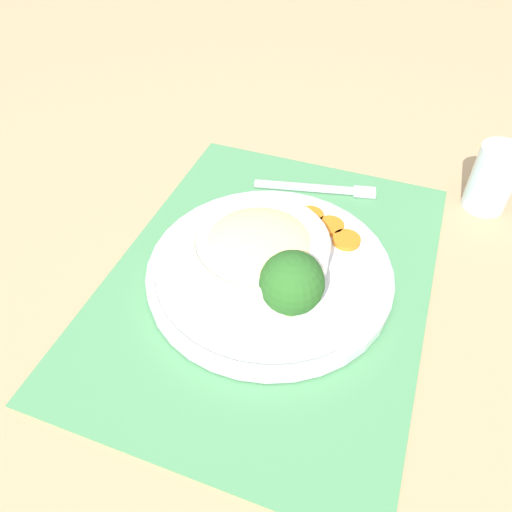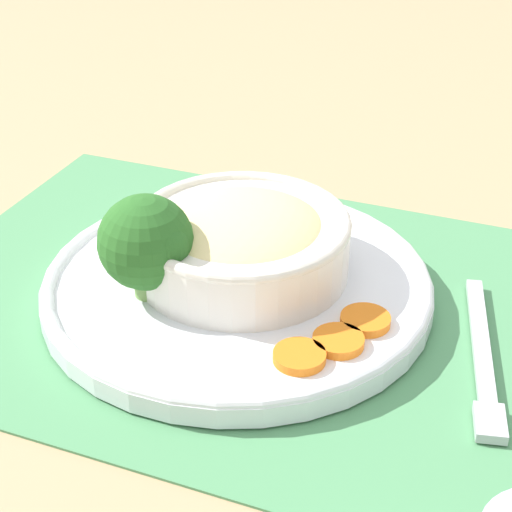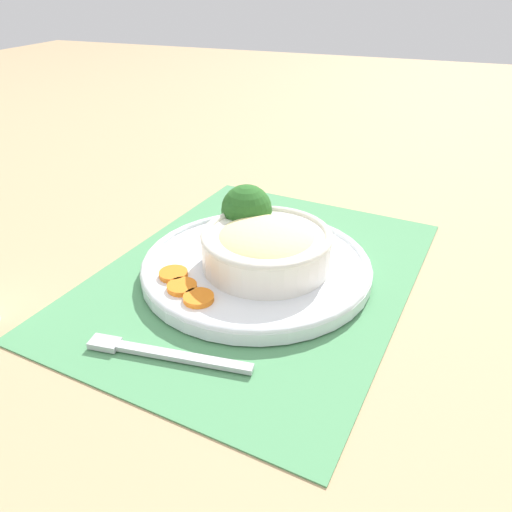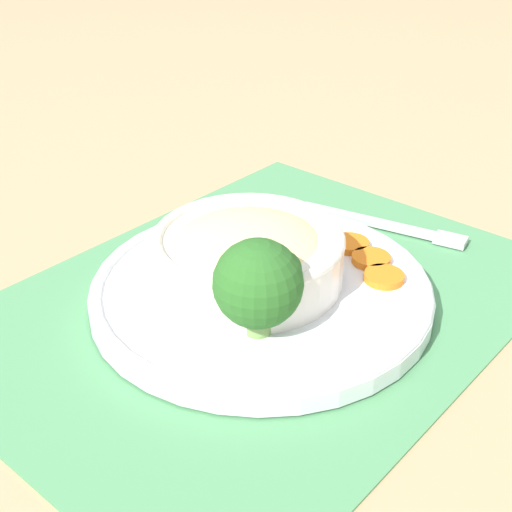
{
  "view_description": "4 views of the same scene",
  "coord_description": "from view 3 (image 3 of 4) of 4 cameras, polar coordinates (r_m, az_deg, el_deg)",
  "views": [
    {
      "loc": [
        0.42,
        0.09,
        0.47
      ],
      "look_at": [
        -0.0,
        -0.02,
        0.03
      ],
      "focal_mm": 35.0,
      "sensor_mm": 36.0,
      "label": 1
    },
    {
      "loc": [
        -0.16,
        0.54,
        0.38
      ],
      "look_at": [
        -0.01,
        -0.01,
        0.04
      ],
      "focal_mm": 60.0,
      "sensor_mm": 36.0,
      "label": 2
    },
    {
      "loc": [
        -0.53,
        -0.2,
        0.36
      ],
      "look_at": [
        -0.01,
        -0.0,
        0.04
      ],
      "focal_mm": 35.0,
      "sensor_mm": 36.0,
      "label": 3
    },
    {
      "loc": [
        0.44,
        0.3,
        0.36
      ],
      "look_at": [
        -0.01,
        -0.01,
        0.04
      ],
      "focal_mm": 50.0,
      "sensor_mm": 36.0,
      "label": 4
    }
  ],
  "objects": [
    {
      "name": "carrot_slice_near",
      "position": [
        0.64,
        -9.42,
        -2.04
      ],
      "size": [
        0.04,
        0.04,
        0.01
      ],
      "color": "orange",
      "rests_on": "plate"
    },
    {
      "name": "broccoli_floret",
      "position": [
        0.7,
        -1.12,
        5.27
      ],
      "size": [
        0.07,
        0.07,
        0.08
      ],
      "color": "#759E51",
      "rests_on": "plate"
    },
    {
      "name": "bowl",
      "position": [
        0.65,
        1.34,
        1.38
      ],
      "size": [
        0.17,
        0.17,
        0.06
      ],
      "color": "silver",
      "rests_on": "plate"
    },
    {
      "name": "fork",
      "position": [
        0.55,
        -11.72,
        -10.66
      ],
      "size": [
        0.04,
        0.18,
        0.01
      ],
      "rotation": [
        0.0,
        0.0,
        0.11
      ],
      "color": "#B7B7BC",
      "rests_on": "placemat"
    },
    {
      "name": "placemat",
      "position": [
        0.67,
        0.05,
        -2.06
      ],
      "size": [
        0.56,
        0.44,
        0.0
      ],
      "color": "#4C8C59",
      "rests_on": "ground_plane"
    },
    {
      "name": "carrot_slice_far",
      "position": [
        0.59,
        -6.58,
        -4.79
      ],
      "size": [
        0.04,
        0.04,
        0.01
      ],
      "color": "orange",
      "rests_on": "plate"
    },
    {
      "name": "ground_plane",
      "position": [
        0.68,
        0.05,
        -2.2
      ],
      "size": [
        4.0,
        4.0,
        0.0
      ],
      "primitive_type": "plane",
      "color": "tan"
    },
    {
      "name": "plate",
      "position": [
        0.67,
        0.05,
        -1.09
      ],
      "size": [
        0.31,
        0.31,
        0.02
      ],
      "color": "silver",
      "rests_on": "placemat"
    },
    {
      "name": "carrot_slice_middle",
      "position": [
        0.62,
        -8.46,
        -3.5
      ],
      "size": [
        0.04,
        0.04,
        0.01
      ],
      "color": "orange",
      "rests_on": "plate"
    }
  ]
}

